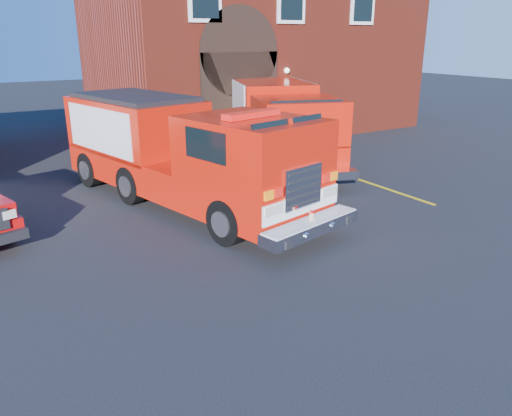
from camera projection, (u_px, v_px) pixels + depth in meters
ground at (229, 247)px, 11.53m from camera, size 100.00×100.00×0.00m
parking_stripe_near at (396, 192)px, 15.56m from camera, size 0.12×3.00×0.01m
parking_stripe_mid at (334, 171)px, 17.97m from camera, size 0.12×3.00×0.01m
parking_stripe_far at (286, 155)px, 20.38m from camera, size 0.12×3.00×0.01m
fire_station at (250, 43)px, 25.85m from camera, size 15.20×10.20×8.45m
fire_engine at (181, 152)px, 14.06m from camera, size 4.66×9.92×2.95m
secondary_truck at (276, 119)px, 19.10m from camera, size 5.75×9.46×2.94m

